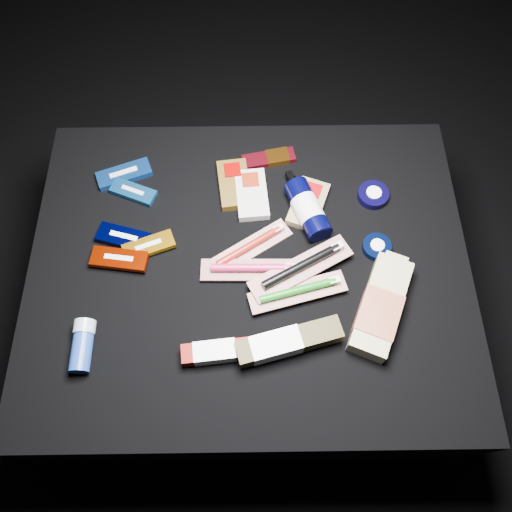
{
  "coord_description": "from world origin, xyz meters",
  "views": [
    {
      "loc": [
        0.01,
        -0.47,
        1.4
      ],
      "look_at": [
        0.01,
        0.01,
        0.42
      ],
      "focal_mm": 35.0,
      "sensor_mm": 36.0,
      "label": 1
    }
  ],
  "objects_px": {
    "deodorant_stick": "(82,345)",
    "toothpaste_carton_red": "(222,351)",
    "bodywash_bottle": "(380,308)",
    "lotion_bottle": "(308,209)"
  },
  "relations": [
    {
      "from": "bodywash_bottle",
      "to": "deodorant_stick",
      "type": "xyz_separation_m",
      "value": [
        -0.61,
        -0.07,
        -0.0
      ]
    },
    {
      "from": "bodywash_bottle",
      "to": "toothpaste_carton_red",
      "type": "height_order",
      "value": "bodywash_bottle"
    },
    {
      "from": "lotion_bottle",
      "to": "deodorant_stick",
      "type": "bearing_deg",
      "value": -167.55
    },
    {
      "from": "deodorant_stick",
      "to": "bodywash_bottle",
      "type": "bearing_deg",
      "value": 6.4
    },
    {
      "from": "deodorant_stick",
      "to": "lotion_bottle",
      "type": "bearing_deg",
      "value": 33.0
    },
    {
      "from": "lotion_bottle",
      "to": "toothpaste_carton_red",
      "type": "relative_size",
      "value": 1.02
    },
    {
      "from": "toothpaste_carton_red",
      "to": "lotion_bottle",
      "type": "bearing_deg",
      "value": 53.81
    },
    {
      "from": "lotion_bottle",
      "to": "bodywash_bottle",
      "type": "bearing_deg",
      "value": -80.67
    },
    {
      "from": "deodorant_stick",
      "to": "toothpaste_carton_red",
      "type": "distance_m",
      "value": 0.28
    },
    {
      "from": "toothpaste_carton_red",
      "to": "deodorant_stick",
      "type": "bearing_deg",
      "value": 171.02
    }
  ]
}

